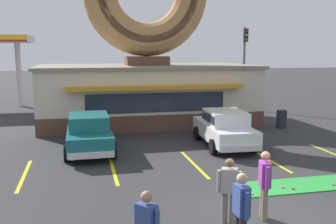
{
  "coord_description": "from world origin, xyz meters",
  "views": [
    {
      "loc": [
        -4.41,
        -8.59,
        4.17
      ],
      "look_at": [
        -1.35,
        5.0,
        2.0
      ],
      "focal_mm": 42.0,
      "sensor_mm": 36.0,
      "label": 1
    }
  ],
  "objects_px": {
    "golf_ball": "(302,187)",
    "car_teal": "(89,131)",
    "car_white": "(224,127)",
    "pedestrian_clipboard_woman": "(241,209)",
    "traffic_light_pole": "(245,58)",
    "pedestrian_leather_jacket_man": "(229,188)",
    "pedestrian_hooded_kid": "(265,182)",
    "trash_bin": "(282,119)"
  },
  "relations": [
    {
      "from": "trash_bin",
      "to": "pedestrian_leather_jacket_man",
      "type": "bearing_deg",
      "value": -124.04
    },
    {
      "from": "car_teal",
      "to": "pedestrian_leather_jacket_man",
      "type": "distance_m",
      "value": 8.42
    },
    {
      "from": "trash_bin",
      "to": "traffic_light_pole",
      "type": "xyz_separation_m",
      "value": [
        0.7,
        6.81,
        3.21
      ]
    },
    {
      "from": "pedestrian_hooded_kid",
      "to": "pedestrian_leather_jacket_man",
      "type": "distance_m",
      "value": 0.97
    },
    {
      "from": "pedestrian_leather_jacket_man",
      "to": "traffic_light_pole",
      "type": "height_order",
      "value": "traffic_light_pole"
    },
    {
      "from": "car_white",
      "to": "pedestrian_hooded_kid",
      "type": "bearing_deg",
      "value": -103.41
    },
    {
      "from": "golf_ball",
      "to": "car_white",
      "type": "relative_size",
      "value": 0.01
    },
    {
      "from": "trash_bin",
      "to": "pedestrian_clipboard_woman",
      "type": "bearing_deg",
      "value": -121.89
    },
    {
      "from": "car_teal",
      "to": "car_white",
      "type": "bearing_deg",
      "value": -2.88
    },
    {
      "from": "pedestrian_leather_jacket_man",
      "to": "trash_bin",
      "type": "bearing_deg",
      "value": 55.96
    },
    {
      "from": "car_white",
      "to": "pedestrian_clipboard_woman",
      "type": "height_order",
      "value": "pedestrian_clipboard_woman"
    },
    {
      "from": "car_teal",
      "to": "pedestrian_leather_jacket_man",
      "type": "height_order",
      "value": "pedestrian_leather_jacket_man"
    },
    {
      "from": "pedestrian_clipboard_woman",
      "to": "traffic_light_pole",
      "type": "relative_size",
      "value": 0.3
    },
    {
      "from": "golf_ball",
      "to": "car_white",
      "type": "xyz_separation_m",
      "value": [
        -0.37,
        5.67,
        0.82
      ]
    },
    {
      "from": "car_white",
      "to": "pedestrian_leather_jacket_man",
      "type": "distance_m",
      "value": 8.01
    },
    {
      "from": "trash_bin",
      "to": "traffic_light_pole",
      "type": "height_order",
      "value": "traffic_light_pole"
    },
    {
      "from": "pedestrian_hooded_kid",
      "to": "trash_bin",
      "type": "relative_size",
      "value": 1.79
    },
    {
      "from": "car_white",
      "to": "pedestrian_hooded_kid",
      "type": "distance_m",
      "value": 7.65
    },
    {
      "from": "car_white",
      "to": "traffic_light_pole",
      "type": "distance_m",
      "value": 11.7
    },
    {
      "from": "pedestrian_hooded_kid",
      "to": "pedestrian_clipboard_woman",
      "type": "xyz_separation_m",
      "value": [
        -1.24,
        -1.46,
        -0.01
      ]
    },
    {
      "from": "traffic_light_pole",
      "to": "car_teal",
      "type": "bearing_deg",
      "value": -138.65
    },
    {
      "from": "car_white",
      "to": "trash_bin",
      "type": "bearing_deg",
      "value": 35.56
    },
    {
      "from": "car_teal",
      "to": "pedestrian_clipboard_woman",
      "type": "relative_size",
      "value": 2.63
    },
    {
      "from": "pedestrian_hooded_kid",
      "to": "pedestrian_clipboard_woman",
      "type": "bearing_deg",
      "value": -130.4
    },
    {
      "from": "golf_ball",
      "to": "car_teal",
      "type": "height_order",
      "value": "car_teal"
    },
    {
      "from": "pedestrian_leather_jacket_man",
      "to": "trash_bin",
      "type": "height_order",
      "value": "pedestrian_leather_jacket_man"
    },
    {
      "from": "traffic_light_pole",
      "to": "pedestrian_leather_jacket_man",
      "type": "bearing_deg",
      "value": -114.41
    },
    {
      "from": "pedestrian_hooded_kid",
      "to": "traffic_light_pole",
      "type": "relative_size",
      "value": 0.3
    },
    {
      "from": "car_teal",
      "to": "pedestrian_clipboard_woman",
      "type": "xyz_separation_m",
      "value": [
        2.84,
        -9.19,
        0.1
      ]
    },
    {
      "from": "golf_ball",
      "to": "pedestrian_clipboard_woman",
      "type": "bearing_deg",
      "value": -136.33
    },
    {
      "from": "car_teal",
      "to": "pedestrian_hooded_kid",
      "type": "xyz_separation_m",
      "value": [
        4.07,
        -7.74,
        0.1
      ]
    },
    {
      "from": "car_white",
      "to": "pedestrian_clipboard_woman",
      "type": "xyz_separation_m",
      "value": [
        -3.01,
        -8.9,
        0.1
      ]
    },
    {
      "from": "car_teal",
      "to": "traffic_light_pole",
      "type": "relative_size",
      "value": 0.79
    },
    {
      "from": "car_teal",
      "to": "trash_bin",
      "type": "distance_m",
      "value": 10.81
    },
    {
      "from": "car_teal",
      "to": "pedestrian_hooded_kid",
      "type": "distance_m",
      "value": 8.74
    },
    {
      "from": "car_teal",
      "to": "pedestrian_hooded_kid",
      "type": "bearing_deg",
      "value": -62.23
    },
    {
      "from": "golf_ball",
      "to": "car_teal",
      "type": "relative_size",
      "value": 0.01
    },
    {
      "from": "pedestrian_hooded_kid",
      "to": "traffic_light_pole",
      "type": "bearing_deg",
      "value": 68.14
    },
    {
      "from": "pedestrian_leather_jacket_man",
      "to": "traffic_light_pole",
      "type": "relative_size",
      "value": 0.28
    },
    {
      "from": "pedestrian_hooded_kid",
      "to": "car_white",
      "type": "bearing_deg",
      "value": 76.59
    },
    {
      "from": "pedestrian_clipboard_woman",
      "to": "pedestrian_hooded_kid",
      "type": "bearing_deg",
      "value": 49.6
    },
    {
      "from": "pedestrian_clipboard_woman",
      "to": "car_teal",
      "type": "bearing_deg",
      "value": 107.14
    }
  ]
}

